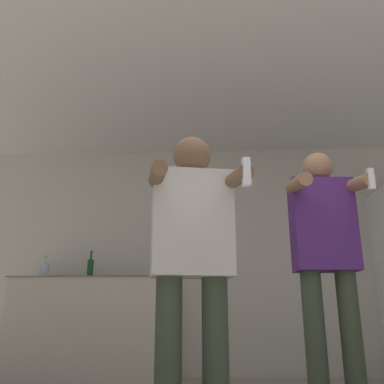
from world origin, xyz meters
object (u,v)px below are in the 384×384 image
object	(u,v)px
bottle_short_whiskey	(44,270)
bottle_dark_rum	(90,268)
person_woman_foreground	(192,251)
person_man_side	(326,250)
bottle_amber_bourbon	(158,267)

from	to	relation	value
bottle_short_whiskey	bottle_dark_rum	xyz separation A→B (m)	(0.49, 0.00, 0.02)
person_woman_foreground	person_man_side	world-z (taller)	person_man_side
bottle_amber_bourbon	person_man_side	world-z (taller)	person_man_side
bottle_dark_rum	bottle_short_whiskey	bearing A→B (deg)	180.00
person_woman_foreground	bottle_short_whiskey	bearing A→B (deg)	127.32
bottle_dark_rum	person_man_side	world-z (taller)	person_man_side
bottle_short_whiskey	bottle_dark_rum	bearing A→B (deg)	0.00
bottle_short_whiskey	person_man_side	xyz separation A→B (m)	(2.56, -1.40, -0.05)
bottle_dark_rum	person_man_side	xyz separation A→B (m)	(2.07, -1.40, -0.06)
bottle_short_whiskey	person_woman_foreground	xyz separation A→B (m)	(1.66, -2.17, -0.17)
bottle_short_whiskey	bottle_dark_rum	size ratio (longest dim) A/B	0.82
bottle_dark_rum	bottle_amber_bourbon	distance (m)	0.71
person_woman_foreground	person_man_side	bearing A→B (deg)	40.65
person_woman_foreground	person_man_side	xyz separation A→B (m)	(0.90, 0.77, 0.13)
bottle_dark_rum	person_woman_foreground	distance (m)	2.48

